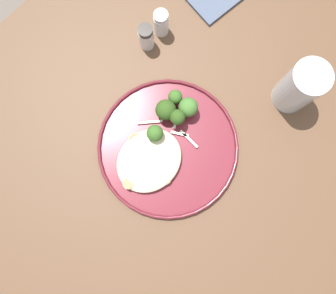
{
  "coord_description": "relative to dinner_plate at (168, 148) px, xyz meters",
  "views": [
    {
      "loc": [
        0.11,
        0.03,
        1.44
      ],
      "look_at": [
        0.04,
        -0.04,
        0.76
      ],
      "focal_mm": 36.47,
      "sensor_mm": 36.0,
      "label": 1
    }
  ],
  "objects": [
    {
      "name": "onion_sliver_curled_piece",
      "position": [
        -0.04,
        0.02,
        0.01
      ],
      "size": [
        0.01,
        0.05,
        0.0
      ],
      "primitive_type": "cube",
      "rotation": [
        0.0,
        0.0,
        1.57
      ],
      "color": "silver",
      "rests_on": "dinner_plate"
    },
    {
      "name": "seared_scallop_half_hidden",
      "position": [
        0.07,
        -0.02,
        0.01
      ],
      "size": [
        0.03,
        0.03,
        0.01
      ],
      "color": "#DBB77A",
      "rests_on": "dinner_plate"
    },
    {
      "name": "broccoli_floret_beside_noodles",
      "position": [
        -0.05,
        -0.05,
        0.03
      ],
      "size": [
        0.04,
        0.04,
        0.05
      ],
      "color": "#7A994C",
      "rests_on": "dinner_plate"
    },
    {
      "name": "ground",
      "position": [
        -0.04,
        0.04,
        -0.75
      ],
      "size": [
        6.0,
        6.0,
        0.0
      ],
      "primitive_type": "plane",
      "color": "#665B51"
    },
    {
      "name": "onion_sliver_short_strip",
      "position": [
        -0.04,
        -0.0,
        0.01
      ],
      "size": [
        0.02,
        0.03,
        0.0
      ],
      "primitive_type": "cube",
      "rotation": [
        0.0,
        0.0,
        5.28
      ],
      "color": "silver",
      "rests_on": "dinner_plate"
    },
    {
      "name": "water_glass",
      "position": [
        -0.26,
        0.1,
        0.05
      ],
      "size": [
        0.07,
        0.07,
        0.13
      ],
      "color": "silver",
      "rests_on": "wooden_dining_table"
    },
    {
      "name": "broccoli_floret_near_rim",
      "position": [
        -0.05,
        -0.03,
        0.04
      ],
      "size": [
        0.03,
        0.03,
        0.05
      ],
      "color": "#7A994C",
      "rests_on": "dinner_plate"
    },
    {
      "name": "dinner_plate",
      "position": [
        0.0,
        0.0,
        0.0
      ],
      "size": [
        0.29,
        0.29,
        0.02
      ],
      "color": "maroon",
      "rests_on": "wooden_dining_table"
    },
    {
      "name": "salt_shaker",
      "position": [
        -0.17,
        -0.19,
        0.02
      ],
      "size": [
        0.03,
        0.03,
        0.07
      ],
      "color": "white",
      "rests_on": "wooden_dining_table"
    },
    {
      "name": "broccoli_floret_front_edge",
      "position": [
        0.0,
        -0.03,
        0.04
      ],
      "size": [
        0.03,
        0.03,
        0.06
      ],
      "color": "#7A994C",
      "rests_on": "dinner_plate"
    },
    {
      "name": "onion_sliver_long_sliver",
      "position": [
        -0.05,
        -0.03,
        0.01
      ],
      "size": [
        0.04,
        0.02,
        0.0
      ],
      "primitive_type": "cube",
      "rotation": [
        0.0,
        0.0,
        0.51
      ],
      "color": "silver",
      "rests_on": "dinner_plate"
    },
    {
      "name": "broccoli_floret_split_head",
      "position": [
        -0.08,
        -0.06,
        0.03
      ],
      "size": [
        0.03,
        0.03,
        0.04
      ],
      "color": "#7A994C",
      "rests_on": "dinner_plate"
    },
    {
      "name": "onion_sliver_pale_crescent",
      "position": [
        -0.01,
        -0.06,
        0.01
      ],
      "size": [
        0.04,
        0.04,
        0.0
      ],
      "primitive_type": "cube",
      "rotation": [
        0.0,
        0.0,
        5.59
      ],
      "color": "silver",
      "rests_on": "dinner_plate"
    },
    {
      "name": "pepper_shaker",
      "position": [
        -0.13,
        -0.19,
        0.02
      ],
      "size": [
        0.03,
        0.03,
        0.07
      ],
      "color": "white",
      "rests_on": "wooden_dining_table"
    },
    {
      "name": "noodle_bed",
      "position": [
        0.05,
        -0.01,
        0.01
      ],
      "size": [
        0.14,
        0.12,
        0.03
      ],
      "color": "beige",
      "rests_on": "dinner_plate"
    },
    {
      "name": "seared_scallop_rear_pale",
      "position": [
        0.05,
        -0.01,
        0.01
      ],
      "size": [
        0.03,
        0.03,
        0.01
      ],
      "color": "beige",
      "rests_on": "dinner_plate"
    },
    {
      "name": "seared_scallop_center_golden",
      "position": [
        0.04,
        -0.05,
        0.01
      ],
      "size": [
        0.03,
        0.03,
        0.01
      ],
      "color": "#DBB77A",
      "rests_on": "dinner_plate"
    },
    {
      "name": "seared_scallop_front_small",
      "position": [
        0.05,
        0.04,
        0.01
      ],
      "size": [
        0.02,
        0.02,
        0.01
      ],
      "color": "#DBB77A",
      "rests_on": "dinner_plate"
    },
    {
      "name": "seared_scallop_on_noodles",
      "position": [
        0.11,
        -0.0,
        0.01
      ],
      "size": [
        0.02,
        0.02,
        0.02
      ],
      "color": "#E5C689",
      "rests_on": "dinner_plate"
    },
    {
      "name": "broccoli_floret_left_leaning",
      "position": [
        -0.08,
        -0.03,
        0.03
      ],
      "size": [
        0.04,
        0.04,
        0.05
      ],
      "color": "#7A994C",
      "rests_on": "dinner_plate"
    },
    {
      "name": "wooden_dining_table",
      "position": [
        -0.04,
        0.04,
        -0.09
      ],
      "size": [
        1.4,
        1.0,
        0.74
      ],
      "color": "brown",
      "rests_on": "ground"
    }
  ]
}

